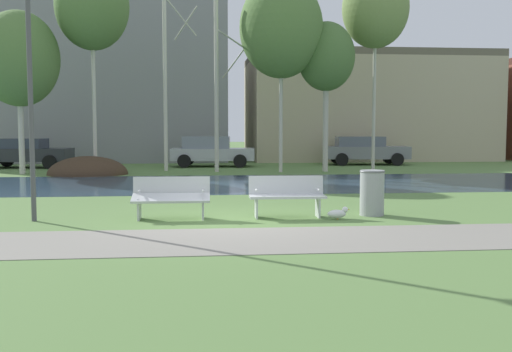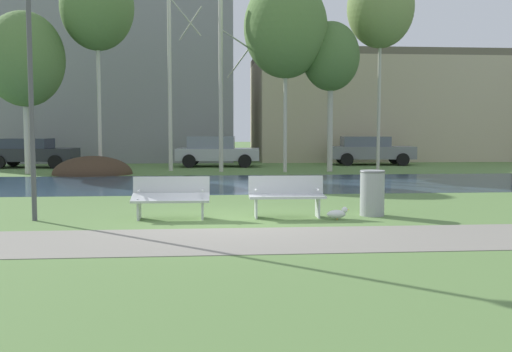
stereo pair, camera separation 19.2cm
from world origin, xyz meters
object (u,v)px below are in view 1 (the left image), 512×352
Objects in this scene: seagull at (338,213)px; parked_hatch_third_grey at (364,150)px; streetlamp at (29,32)px; trash_bin at (372,192)px; parked_sedan_second_silver at (211,151)px; bench_right at (287,195)px; bench_left at (171,196)px; parked_van_nearest_dark at (26,152)px.

parked_hatch_third_grey is (5.76, 18.02, 0.64)m from seagull.
seagull is at bearing -4.08° from streetlamp.
trash_bin is 17.06m from parked_sedan_second_silver.
bench_right reaches higher than seagull.
bench_left is 16.93m from parked_sedan_second_silver.
trash_bin is 0.23× the size of parked_sedan_second_silver.
parked_van_nearest_dark is (-11.86, 16.76, 0.24)m from trash_bin.
parked_van_nearest_dark is at bearing 114.16° from bench_left.
bench_right is 19.60m from parked_van_nearest_dark.
streetlamp is (-7.07, -0.10, 3.27)m from trash_bin.
seagull is 17.47m from parked_sedan_second_silver.
bench_right is 0.37× the size of parked_hatch_third_grey.
trash_bin is at bearing -79.70° from parked_sedan_second_silver.
trash_bin is at bearing -54.71° from parked_van_nearest_dark.
streetlamp reaches higher than trash_bin.
parked_van_nearest_dark is 0.95× the size of parked_hatch_third_grey.
parked_van_nearest_dark is at bearing -179.87° from parked_sedan_second_silver.
parked_hatch_third_grey reaches higher than parked_van_nearest_dark.
parked_van_nearest_dark is (-10.98, 17.31, 0.61)m from seagull.
bench_left is at bearing -117.59° from parked_hatch_third_grey.
streetlamp is at bearing -74.13° from parked_van_nearest_dark.
parked_sedan_second_silver reaches higher than bench_right.
parked_hatch_third_grey is (11.95, 17.58, -3.01)m from streetlamp.
bench_right is 6.16m from streetlamp.
bench_right is 0.39× the size of parked_sedan_second_silver.
parked_van_nearest_dark is (-9.99, 16.86, 0.27)m from bench_right.
bench_right is 0.39× the size of parked_van_nearest_dark.
streetlamp is at bearing -179.85° from bench_left.
streetlamp is 17.61m from parked_sedan_second_silver.
parked_sedan_second_silver is at bearing 93.98° from bench_right.
parked_sedan_second_silver reaches higher than bench_left.
bench_right is at bearing -86.02° from parked_sedan_second_silver.
streetlamp is (-6.19, 0.44, 3.65)m from seagull.
seagull is at bearing -148.25° from trash_bin.
seagull is at bearing -82.87° from parked_sedan_second_silver.
bench_right is (2.43, 0.00, 0.00)m from bench_left.
parked_hatch_third_grey is at bearing 62.41° from bench_left.
seagull is 7.20m from streetlamp.
trash_bin is (4.30, 0.10, 0.04)m from bench_left.
parked_van_nearest_dark is (-7.56, 16.86, 0.27)m from bench_left.
streetlamp is at bearing -179.16° from trash_bin.
parked_sedan_second_silver is at bearing 100.30° from trash_bin.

